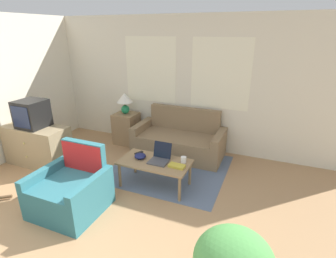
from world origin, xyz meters
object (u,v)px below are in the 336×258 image
Objects in this scene: table_lamp at (125,100)px; coffee_table at (155,164)px; armchair at (72,191)px; television at (32,114)px; cup_navy at (184,160)px; book_red at (177,166)px; tv_remote at (139,153)px; laptop at (160,157)px; snack_bowl at (140,156)px; couch at (180,141)px.

coffee_table is (1.30, -1.32, -0.57)m from table_lamp.
television is (-1.48, 0.79, 0.69)m from armchair.
armchair reaches higher than cup_navy.
tv_remote is (-0.73, 0.19, -0.01)m from book_red.
book_red is at bearing 37.26° from armchair.
snack_bowl is at bearing -171.04° from laptop.
laptop reaches higher than cup_navy.
table_lamp reaches higher than laptop.
couch is at bearing 31.60° from television.
armchair is 5.67× the size of tv_remote.
snack_bowl is 0.73× the size of book_red.
couch reaches higher than book_red.
laptop is 0.32m from book_red.
coffee_table is (0.80, 0.93, 0.11)m from armchair.
tv_remote is at bearing -51.12° from table_lamp.
table_lamp is (0.97, 1.46, -0.01)m from television.
coffee_table is 0.38m from book_red.
snack_bowl reaches higher than coffee_table.
armchair is 2.40m from table_lamp.
television is 1.06× the size of table_lamp.
table_lamp is 2.14m from cup_navy.
television is (-2.23, -1.37, 0.69)m from couch.
book_red is (1.17, 0.89, 0.17)m from armchair.
tv_remote is at bearing 166.97° from laptop.
television is 1.75m from table_lamp.
book_red is (0.38, -0.04, 0.06)m from coffee_table.
television reaches higher than laptop.
laptop is 1.78× the size of snack_bowl.
coffee_table is 3.40× the size of laptop.
coffee_table is at bearing -0.26° from snack_bowl.
armchair is at bearing -109.18° from couch.
couch is 1.35m from book_red.
snack_bowl is 1.17× the size of tv_remote.
table_lamp is (-1.26, 0.08, 0.68)m from couch.
table_lamp is at bearing 140.98° from book_red.
couch reaches higher than coffee_table.
table_lamp reaches higher than tv_remote.
table_lamp reaches higher than coffee_table.
armchair is 4.85× the size of snack_bowl.
television reaches higher than snack_bowl.
book_red is (-0.04, -0.18, -0.03)m from cup_navy.
laptop reaches higher than book_red.
armchair is 1.81m from television.
coffee_table is 0.45m from cup_navy.
book_red is at bearing 2.12° from television.
coffee_table is at bearing 3.46° from television.
tv_remote is at bearing -106.10° from couch.
coffee_table is (2.28, 0.14, -0.57)m from television.
coffee_table is 7.06× the size of tv_remote.
couch is 7.00× the size of book_red.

